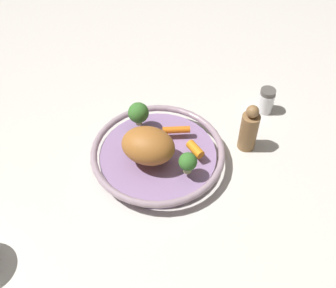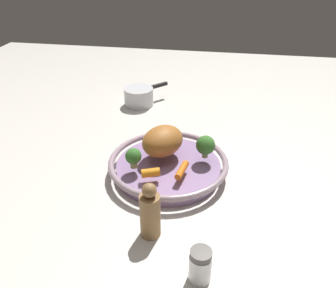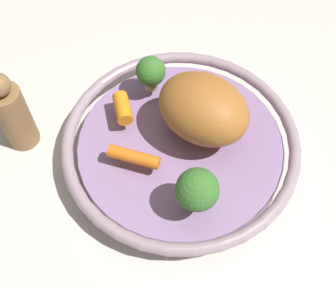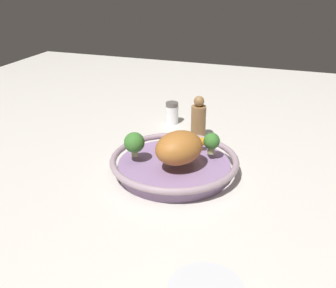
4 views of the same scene
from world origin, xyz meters
name	(u,v)px [view 2 (image 2 of 4)]	position (x,y,z in m)	size (l,w,h in m)	color
ground_plane	(168,173)	(0.00, 0.00, 0.00)	(2.40, 2.40, 0.00)	beige
serving_bowl	(168,166)	(0.00, 0.00, 0.02)	(0.33, 0.33, 0.05)	#8E709E
roast_chicken_piece	(163,141)	(-0.03, -0.02, 0.09)	(0.13, 0.10, 0.08)	#A56329
baby_carrot_left	(182,170)	(0.06, 0.04, 0.05)	(0.02, 0.02, 0.07)	orange
baby_carrot_right	(151,173)	(0.08, -0.03, 0.06)	(0.02, 0.02, 0.05)	orange
broccoli_floret_small	(206,145)	(-0.03, 0.10, 0.08)	(0.05, 0.05, 0.06)	#9BA566
broccoli_floret_edge	(133,157)	(0.05, -0.08, 0.08)	(0.04, 0.04, 0.05)	#9AA666
salt_shaker	(200,265)	(0.33, 0.12, 0.04)	(0.04, 0.04, 0.07)	white
pepper_mill	(149,212)	(0.23, 0.00, 0.06)	(0.04, 0.04, 0.14)	olive
saucepan	(139,96)	(-0.43, -0.19, 0.03)	(0.16, 0.15, 0.07)	silver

